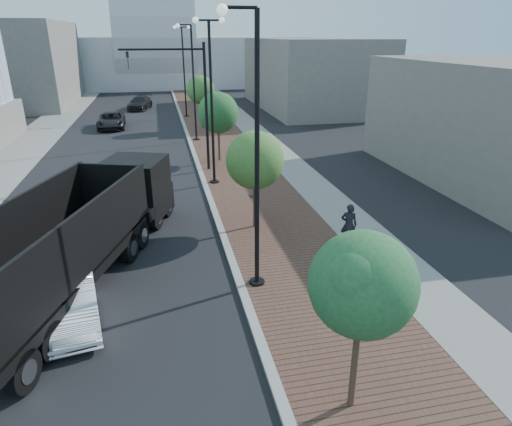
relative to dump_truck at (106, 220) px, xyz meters
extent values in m
cube|color=#4C2D23|center=(8.29, 26.27, -1.45)|extent=(7.00, 140.00, 0.12)
cube|color=slate|center=(10.99, 26.27, -1.45)|extent=(2.40, 140.00, 0.13)
cube|color=gray|center=(4.79, 26.27, -1.44)|extent=(0.30, 140.00, 0.14)
cube|color=slate|center=(-8.21, 26.27, -1.45)|extent=(4.00, 140.00, 0.12)
cube|color=black|center=(1.09, 3.14, 0.26)|extent=(3.34, 3.40, 2.70)
cube|color=black|center=(1.58, 4.56, -0.63)|extent=(2.53, 1.31, 1.35)
cube|color=black|center=(0.60, 1.72, -0.42)|extent=(2.73, 1.64, 0.52)
cube|color=black|center=(-1.20, -3.47, -0.42)|extent=(5.48, 9.85, 0.36)
cube|color=black|center=(-1.20, -3.47, 0.00)|extent=(5.58, 9.88, 0.12)
cube|color=black|center=(-2.43, -3.05, 1.03)|extent=(3.25, 9.07, 2.08)
cube|color=black|center=(0.02, -3.90, 1.03)|extent=(3.25, 9.07, 2.08)
cube|color=black|center=(0.28, 0.82, 1.03)|extent=(2.49, 0.97, 2.08)
cylinder|color=black|center=(-0.14, 2.93, -0.94)|extent=(0.67, 1.18, 1.14)
cylinder|color=silver|center=(-0.14, 2.93, -0.94)|extent=(0.54, 0.70, 0.62)
cylinder|color=black|center=(1.92, 2.22, -0.94)|extent=(0.67, 1.18, 1.14)
cylinder|color=silver|center=(1.92, 2.22, -0.94)|extent=(0.54, 0.70, 0.62)
cylinder|color=black|center=(0.38, 4.44, -0.94)|extent=(0.67, 1.18, 1.14)
cylinder|color=silver|center=(0.38, 4.44, -0.94)|extent=(0.54, 0.70, 0.62)
cylinder|color=black|center=(2.45, 3.73, -0.94)|extent=(0.67, 1.18, 1.14)
cylinder|color=silver|center=(2.45, 3.73, -0.94)|extent=(0.54, 0.70, 0.62)
cylinder|color=black|center=(-1.42, -7.42, -0.94)|extent=(0.67, 1.18, 1.14)
cylinder|color=silver|center=(-1.42, -7.42, -0.94)|extent=(0.54, 0.70, 0.62)
cylinder|color=black|center=(-1.02, -6.29, -0.94)|extent=(0.67, 1.18, 1.14)
cylinder|color=silver|center=(-1.02, -6.29, -0.94)|extent=(0.54, 0.70, 0.62)
cylinder|color=black|center=(-1.19, -0.09, -0.94)|extent=(0.67, 1.18, 1.14)
cylinder|color=silver|center=(-1.19, -0.09, -0.94)|extent=(0.54, 0.70, 0.62)
cylinder|color=black|center=(0.87, -0.81, -0.94)|extent=(0.67, 1.18, 1.14)
cylinder|color=silver|center=(0.87, -0.81, -0.94)|extent=(0.54, 0.70, 0.62)
cylinder|color=black|center=(-0.79, 1.04, -0.94)|extent=(0.67, 1.18, 1.14)
cylinder|color=silver|center=(-0.79, 1.04, -0.94)|extent=(0.54, 0.70, 0.62)
cylinder|color=black|center=(1.27, 0.33, -0.94)|extent=(0.67, 1.18, 1.14)
cylinder|color=silver|center=(1.27, 0.33, -0.94)|extent=(0.54, 0.70, 0.62)
imported|color=white|center=(-0.68, -4.56, -0.83)|extent=(2.16, 4.32, 1.36)
imported|color=black|center=(-2.09, 27.69, -0.77)|extent=(2.57, 5.37, 1.48)
imported|color=black|center=(0.31, 39.18, -0.76)|extent=(3.21, 5.54, 1.51)
imported|color=black|center=(9.91, -1.27, -0.58)|extent=(0.80, 0.69, 1.86)
cylinder|color=black|center=(5.39, -3.73, -1.41)|extent=(0.56, 0.56, 0.20)
cylinder|color=black|center=(5.39, -3.73, 3.11)|extent=(0.16, 0.16, 9.00)
cylinder|color=black|center=(4.89, -3.73, 7.61)|extent=(1.00, 0.10, 0.10)
sphere|color=silver|center=(4.39, -3.73, 7.54)|extent=(0.32, 0.32, 0.32)
cylinder|color=black|center=(5.39, 8.27, -1.41)|extent=(0.56, 0.56, 0.20)
cylinder|color=black|center=(5.39, 8.27, 3.11)|extent=(0.16, 0.16, 9.00)
cylinder|color=black|center=(5.39, 8.27, 7.61)|extent=(1.40, 0.10, 0.10)
sphere|color=silver|center=(4.69, 8.27, 7.61)|extent=(0.32, 0.32, 0.32)
sphere|color=silver|center=(6.09, 8.27, 7.61)|extent=(0.32, 0.32, 0.32)
cylinder|color=black|center=(5.39, 20.27, -1.41)|extent=(0.56, 0.56, 0.20)
cylinder|color=black|center=(5.39, 20.27, 3.11)|extent=(0.16, 0.16, 9.00)
cylinder|color=black|center=(4.89, 20.27, 7.61)|extent=(1.00, 0.10, 0.10)
sphere|color=silver|center=(4.39, 20.27, 7.54)|extent=(0.32, 0.32, 0.32)
cylinder|color=black|center=(5.39, 32.27, -1.41)|extent=(0.56, 0.56, 0.20)
cylinder|color=black|center=(5.39, 32.27, 3.11)|extent=(0.16, 0.16, 9.00)
cylinder|color=black|center=(5.39, 32.27, 7.61)|extent=(1.40, 0.10, 0.10)
sphere|color=silver|center=(4.69, 32.27, 7.61)|extent=(0.32, 0.32, 0.32)
sphere|color=silver|center=(6.09, 32.27, 7.61)|extent=(0.32, 0.32, 0.32)
cylinder|color=black|center=(5.39, 11.27, 2.49)|extent=(0.18, 0.18, 8.00)
cylinder|color=black|center=(2.89, 11.27, 6.09)|extent=(5.00, 0.12, 0.12)
imported|color=black|center=(0.89, 11.27, 5.49)|extent=(0.16, 0.20, 1.00)
cylinder|color=#382619|center=(6.39, -9.73, 0.10)|extent=(0.16, 0.16, 3.22)
sphere|color=#1C5427|center=(6.39, -9.73, 1.94)|extent=(2.36, 2.36, 2.36)
sphere|color=#1C5427|center=(6.79, -9.43, 1.71)|extent=(1.65, 1.65, 1.65)
sphere|color=#1C5427|center=(6.09, -10.03, 2.26)|extent=(1.42, 1.42, 1.42)
cylinder|color=#382619|center=(6.39, 1.27, 0.02)|extent=(0.16, 0.16, 3.06)
sphere|color=#376522|center=(6.39, 1.27, 1.77)|extent=(2.59, 2.59, 2.59)
sphere|color=#376522|center=(6.79, 1.57, 1.55)|extent=(1.81, 1.81, 1.81)
sphere|color=#376522|center=(6.09, 0.97, 2.07)|extent=(1.55, 1.55, 1.55)
cylinder|color=#382619|center=(6.39, 13.27, 0.10)|extent=(0.16, 0.16, 3.22)
sphere|color=#1B511F|center=(6.39, 13.27, 1.94)|extent=(2.79, 2.79, 2.79)
sphere|color=#1B511F|center=(6.79, 13.57, 1.71)|extent=(1.95, 1.95, 1.95)
sphere|color=#1B511F|center=(6.09, 12.97, 2.27)|extent=(1.67, 1.67, 1.67)
cylinder|color=#382619|center=(6.39, 25.27, 0.20)|extent=(0.16, 0.16, 3.41)
sphere|color=#285F20|center=(6.39, 25.27, 2.15)|extent=(2.60, 2.60, 2.60)
sphere|color=#285F20|center=(6.79, 25.57, 1.90)|extent=(1.82, 1.82, 1.82)
sphere|color=#285F20|center=(6.09, 24.97, 2.49)|extent=(1.56, 1.56, 1.56)
cube|color=#ADB0B7|center=(2.79, 71.27, 2.49)|extent=(50.00, 28.00, 8.00)
cube|color=#64605A|center=(-15.21, 46.27, 3.49)|extent=(14.00, 20.00, 10.00)
cube|color=#66625C|center=(20.79, 36.27, 2.49)|extent=(12.00, 22.00, 8.00)
cube|color=#5F5C56|center=(22.79, 6.27, 1.99)|extent=(10.00, 16.00, 7.00)
cube|color=black|center=(7.19, -5.73, -1.38)|extent=(0.50, 0.50, 0.02)
cube|color=black|center=(7.19, 5.27, -1.38)|extent=(0.50, 0.50, 0.02)
camera|label=1|loc=(2.41, -17.31, 6.89)|focal=31.22mm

